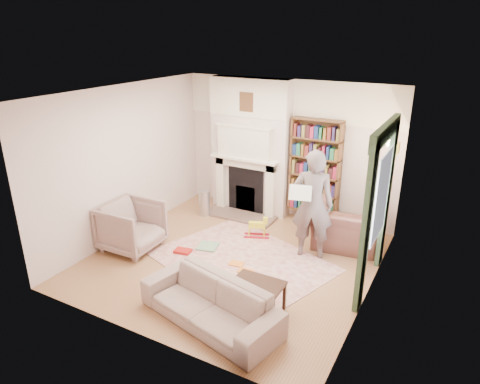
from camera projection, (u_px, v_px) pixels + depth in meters
The scene contains 25 objects.
floor at pixel (233, 259), 7.32m from camera, with size 4.50×4.50×0.00m, color #945E3B.
ceiling at pixel (232, 93), 6.31m from camera, with size 4.50×4.50×0.00m, color white.
wall_back at pixel (287, 150), 8.66m from camera, with size 4.50×4.50×0.00m, color silver.
wall_front at pixel (137, 239), 4.97m from camera, with size 4.50×4.50×0.00m, color silver.
wall_left at pixel (126, 162), 7.83m from camera, with size 4.50×4.50×0.00m, color silver.
wall_right at pixel (376, 209), 5.81m from camera, with size 4.50×4.50×0.00m, color silver.
fireplace at pixel (250, 148), 8.84m from camera, with size 1.70×0.58×2.80m.
bookcase at pixel (315, 166), 8.34m from camera, with size 1.00×0.24×1.85m, color brown.
window at pixel (382, 196), 6.12m from camera, with size 0.02×0.90×1.30m, color silver.
curtain_left at pixel (366, 230), 5.66m from camera, with size 0.07×0.32×2.40m, color #304B32.
curtain_right at pixel (387, 196), 6.80m from camera, with size 0.07×0.32×2.40m, color #304B32.
pelmet at pixel (386, 132), 5.81m from camera, with size 0.09×1.70×0.24m, color #304B32.
wall_sconce at pixel (386, 146), 6.95m from camera, with size 0.20×0.24×0.24m, color gold, non-canonical shape.
rug at pixel (241, 261), 7.24m from camera, with size 2.76×2.12×0.01m, color beige.
armchair_reading at pixel (346, 227), 7.61m from camera, with size 1.17×1.02×0.76m, color #4E342A.
armchair_left at pixel (132, 226), 7.53m from camera, with size 0.92×0.95×0.86m, color #A7998A.
sofa at pixel (210, 303), 5.67m from camera, with size 2.01×0.79×0.59m, color #A8A18B.
man_reading at pixel (312, 205), 7.12m from camera, with size 0.69×0.45×1.90m, color #604F4C.
newspaper at pixel (300, 193), 6.93m from camera, with size 0.37×0.02×0.26m, color white.
coffee_table at pixel (258, 296), 5.92m from camera, with size 0.70×0.45×0.45m, color #381F13, non-canonical shape.
paraffin_heater at pixel (205, 203), 8.95m from camera, with size 0.24×0.24×0.55m, color #A9AAB0.
rocking_horse at pixel (257, 227), 8.02m from camera, with size 0.47×0.19×0.41m, color yellow, non-canonical shape.
board_game at pixel (208, 246), 7.69m from camera, with size 0.35×0.35×0.03m, color #BAC043.
game_box_lid at pixel (183, 251), 7.51m from camera, with size 0.29×0.19×0.05m, color #A51812.
comic_annuals at pixel (236, 271), 6.92m from camera, with size 0.95×0.66×0.02m.
Camera 1 is at (3.19, -5.57, 3.70)m, focal length 32.00 mm.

